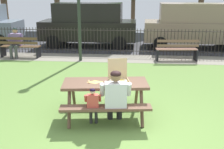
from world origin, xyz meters
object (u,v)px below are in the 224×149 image
Objects in this scene: pizza_slice_on_table at (94,82)px; child_at_table at (93,103)px; park_bench_left at (20,47)px; person_on_park_bench at (15,41)px; adult_at_table at (115,96)px; park_bench_center at (177,50)px; pizza_box_open at (118,78)px; parked_car_left at (89,24)px; picnic_table_foreground at (105,90)px; parked_car_center at (194,25)px.

pizza_slice_on_table is 0.36× the size of child_at_table.
park_bench_left is 1.35× the size of person_on_park_bench.
adult_at_table reaches higher than park_bench_left.
park_bench_center is (1.96, 5.67, -0.24)m from adult_at_table.
adult_at_table is at bearing -42.76° from pizza_slice_on_table.
pizza_slice_on_table is at bearing -53.38° from park_bench_left.
park_bench_center is at bearing -0.17° from person_on_park_bench.
pizza_box_open reaches higher than park_bench_left.
child_at_table is at bearing -83.94° from pizza_slice_on_table.
adult_at_table and person_on_park_bench have the same top height.
parked_car_left is at bearing 100.24° from child_at_table.
adult_at_table reaches higher than picnic_table_foreground.
pizza_box_open is 0.11× the size of parked_car_center.
person_on_park_bench reaches higher than park_bench_left.
parked_car_left reaches higher than pizza_box_open.
park_bench_center reaches higher than picnic_table_foreground.
person_on_park_bench is at bearing -134.03° from parked_car_left.
parked_car_left is (-1.99, 7.83, 0.24)m from pizza_box_open.
pizza_box_open is 6.89m from person_on_park_bench.
pizza_slice_on_table is 6.50m from park_bench_left.
parked_car_center is at bearing 67.79° from park_bench_center.
parked_car_center is (3.55, 7.91, 0.32)m from pizza_slice_on_table.
child_at_table is at bearing -112.47° from parked_car_center.
person_on_park_bench is (-4.12, 5.77, 0.15)m from child_at_table.
parked_car_left reaches higher than person_on_park_bench.
parked_car_left is at bearing 45.97° from person_on_park_bench.
park_bench_left is 0.34× the size of parked_car_center.
child_at_table is 8.61m from parked_car_left.
parked_car_left reaches higher than park_bench_center.
pizza_slice_on_table is 8.68m from parked_car_center.
parked_car_left and parked_car_center have the same top height.
pizza_slice_on_table is (-0.52, -0.08, -0.08)m from pizza_box_open.
adult_at_table is at bearing -51.33° from person_on_park_bench.
park_bench_left is (-4.11, 5.20, -0.18)m from picnic_table_foreground.
parked_car_center is (7.43, 2.70, 0.68)m from park_bench_left.
pizza_box_open reaches higher than picnic_table_foreground.
child_at_table is at bearing -55.66° from park_bench_left.
adult_at_table is 8.61m from parked_car_left.
pizza_slice_on_table is at bearing -176.81° from picnic_table_foreground.
parked_car_left is (2.59, 2.68, 0.44)m from person_on_park_bench.
pizza_box_open is at bearing 53.74° from child_at_table.
parked_car_left is at bearing 48.29° from park_bench_left.
adult_at_table is at bearing 10.85° from child_at_table.
adult_at_table is 1.00× the size of person_on_park_bench.
pizza_box_open is at bearing -49.42° from park_bench_left.
park_bench_center is (2.45, 5.21, -0.36)m from pizza_slice_on_table.
person_on_park_bench is (-0.18, 0.02, 0.24)m from park_bench_left.
person_on_park_bench reaches higher than park_bench_center.
park_bench_center is (1.93, 5.13, -0.44)m from pizza_box_open.
park_bench_center is 6.51m from person_on_park_bench.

